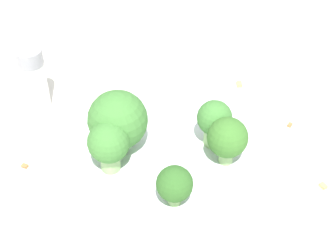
# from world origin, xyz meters

# --- Properties ---
(ground_plane) EXTENTS (3.00, 3.00, 0.00)m
(ground_plane) POSITION_xyz_m (0.00, 0.00, 0.00)
(ground_plane) COLOR silver
(bowl) EXTENTS (0.21, 0.21, 0.03)m
(bowl) POSITION_xyz_m (0.00, 0.00, 0.02)
(bowl) COLOR silver
(bowl) RESTS_ON ground_plane
(broccoli_floret_0) EXTENTS (0.04, 0.04, 0.05)m
(broccoli_floret_0) POSITION_xyz_m (-0.04, -0.03, 0.06)
(broccoli_floret_0) COLOR #8EB770
(broccoli_floret_0) RESTS_ON bowl
(broccoli_floret_1) EXTENTS (0.04, 0.04, 0.05)m
(broccoli_floret_1) POSITION_xyz_m (-0.06, -0.01, 0.06)
(broccoli_floret_1) COLOR #8EB770
(broccoli_floret_1) RESTS_ON bowl
(broccoli_floret_2) EXTENTS (0.06, 0.06, 0.07)m
(broccoli_floret_2) POSITION_xyz_m (0.05, 0.01, 0.07)
(broccoli_floret_2) COLOR #84AD66
(broccoli_floret_2) RESTS_ON bowl
(broccoli_floret_3) EXTENTS (0.03, 0.03, 0.04)m
(broccoli_floret_3) POSITION_xyz_m (-0.03, 0.06, 0.06)
(broccoli_floret_3) COLOR #84AD66
(broccoli_floret_3) RESTS_ON bowl
(broccoli_floret_4) EXTENTS (0.04, 0.04, 0.05)m
(broccoli_floret_4) POSITION_xyz_m (0.04, 0.04, 0.06)
(broccoli_floret_4) COLOR #8EB770
(broccoli_floret_4) RESTS_ON bowl
(pepper_shaker) EXTENTS (0.03, 0.03, 0.08)m
(pepper_shaker) POSITION_xyz_m (0.18, -0.05, 0.04)
(pepper_shaker) COLOR silver
(pepper_shaker) RESTS_ON ground_plane
(almond_crumb_0) EXTENTS (0.01, 0.01, 0.01)m
(almond_crumb_0) POSITION_xyz_m (0.14, 0.04, 0.00)
(almond_crumb_0) COLOR olive
(almond_crumb_0) RESTS_ON ground_plane
(almond_crumb_1) EXTENTS (0.01, 0.01, 0.01)m
(almond_crumb_1) POSITION_xyz_m (-0.11, -0.12, 0.00)
(almond_crumb_1) COLOR olive
(almond_crumb_1) RESTS_ON ground_plane
(almond_crumb_2) EXTENTS (0.01, 0.01, 0.01)m
(almond_crumb_2) POSITION_xyz_m (-0.03, -0.17, 0.00)
(almond_crumb_2) COLOR tan
(almond_crumb_2) RESTS_ON ground_plane
(almond_crumb_3) EXTENTS (0.01, 0.01, 0.01)m
(almond_crumb_3) POSITION_xyz_m (-0.15, -0.03, 0.00)
(almond_crumb_3) COLOR tan
(almond_crumb_3) RESTS_ON ground_plane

